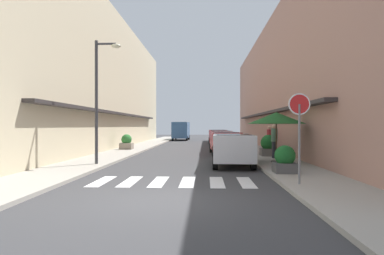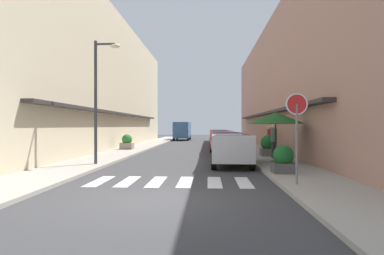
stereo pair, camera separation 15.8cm
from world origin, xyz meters
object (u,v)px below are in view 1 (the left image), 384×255
object	(u,v)px
pedestrian_walking_far	(274,140)
street_lamp	(100,89)
round_street_sign	(299,114)
cafe_umbrella	(276,118)
parked_car_far	(221,137)
planter_midblock	(269,146)
planter_corner	(285,160)
parked_car_near	(233,146)
planter_far	(127,142)
pedestrian_walking_near	(269,138)
parked_car_distant	(218,135)
parked_car_mid	(225,140)
delivery_van	(181,129)

from	to	relation	value
pedestrian_walking_far	street_lamp	bearing A→B (deg)	146.71
round_street_sign	cafe_umbrella	bearing A→B (deg)	84.50
parked_car_far	planter_midblock	bearing A→B (deg)	-73.80
street_lamp	planter_corner	bearing A→B (deg)	-18.94
parked_car_near	cafe_umbrella	world-z (taller)	cafe_umbrella
parked_car_far	planter_far	size ratio (longest dim) A/B	3.72
parked_car_far	pedestrian_walking_near	world-z (taller)	pedestrian_walking_near
parked_car_distant	parked_car_mid	bearing A→B (deg)	-90.00
street_lamp	cafe_umbrella	world-z (taller)	street_lamp
street_lamp	planter_far	distance (m)	10.26
cafe_umbrella	pedestrian_walking_near	xyz separation A→B (m)	(0.82, 6.09, -1.18)
street_lamp	parked_car_near	bearing A→B (deg)	3.43
parked_car_near	street_lamp	size ratio (longest dim) A/B	0.76
parked_car_distant	planter_midblock	xyz separation A→B (m)	(2.42, -14.91, -0.22)
planter_far	pedestrian_walking_far	world-z (taller)	pedestrian_walking_far
planter_far	cafe_umbrella	bearing A→B (deg)	-43.52
parked_car_mid	cafe_umbrella	size ratio (longest dim) A/B	1.63
parked_car_near	planter_far	size ratio (longest dim) A/B	3.81
planter_midblock	pedestrian_walking_near	xyz separation A→B (m)	(0.52, 2.53, 0.33)
planter_midblock	planter_far	distance (m)	10.87
parked_car_near	delivery_van	world-z (taller)	delivery_van
parked_car_far	pedestrian_walking_far	xyz separation A→B (m)	(2.46, -9.69, 0.17)
delivery_van	pedestrian_walking_far	world-z (taller)	delivery_van
parked_car_mid	round_street_sign	world-z (taller)	round_street_sign
parked_car_mid	planter_far	bearing A→B (deg)	157.15
street_lamp	planter_far	size ratio (longest dim) A/B	5.03
street_lamp	pedestrian_walking_far	size ratio (longest dim) A/B	3.07
parked_car_distant	cafe_umbrella	xyz separation A→B (m)	(2.11, -18.48, 1.29)
parked_car_near	pedestrian_walking_near	bearing A→B (deg)	66.44
parked_car_far	round_street_sign	bearing A→B (deg)	-85.15
parked_car_far	pedestrian_walking_near	bearing A→B (deg)	-63.17
cafe_umbrella	planter_far	xyz separation A→B (m)	(-9.24, 8.77, -1.59)
planter_far	pedestrian_walking_near	distance (m)	10.42
parked_car_distant	pedestrian_walking_far	bearing A→B (deg)	-81.39
parked_car_far	round_street_sign	size ratio (longest dim) A/B	1.54
delivery_van	cafe_umbrella	world-z (taller)	cafe_umbrella
parked_car_distant	planter_far	xyz separation A→B (m)	(-7.13, -9.70, -0.30)
pedestrian_walking_near	pedestrian_walking_far	size ratio (longest dim) A/B	0.95
cafe_umbrella	pedestrian_walking_near	bearing A→B (deg)	82.30
parked_car_distant	pedestrian_walking_far	xyz separation A→B (m)	(2.46, -16.27, 0.17)
street_lamp	pedestrian_walking_near	xyz separation A→B (m)	(8.96, 7.09, -2.49)
cafe_umbrella	planter_midblock	size ratio (longest dim) A/B	2.24
parked_car_far	planter_midblock	world-z (taller)	parked_car_far
parked_car_mid	parked_car_distant	bearing A→B (deg)	90.00
parked_car_near	parked_car_mid	size ratio (longest dim) A/B	0.96
pedestrian_walking_near	planter_corner	bearing A→B (deg)	141.52
parked_car_distant	pedestrian_walking_far	distance (m)	16.45
parked_car_far	delivery_van	xyz separation A→B (m)	(-4.45, 16.18, 0.48)
pedestrian_walking_near	parked_car_far	bearing A→B (deg)	-4.26
planter_midblock	pedestrian_walking_far	size ratio (longest dim) A/B	0.67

